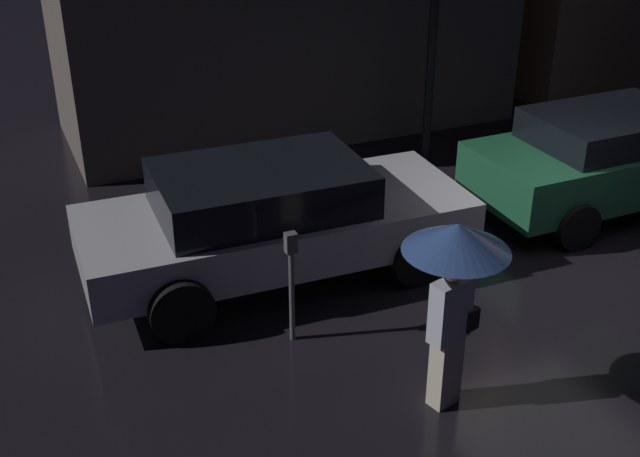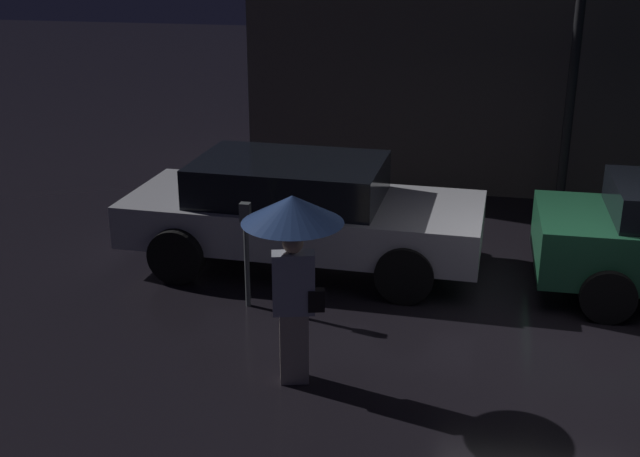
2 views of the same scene
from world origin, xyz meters
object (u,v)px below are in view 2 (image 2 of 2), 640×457
(pedestrian_with_umbrella, at_px, (293,238))
(parking_meter, at_px, (246,243))
(parked_car_silver, at_px, (300,209))
(street_lamp_near, at_px, (579,18))

(pedestrian_with_umbrella, distance_m, parking_meter, 1.96)
(pedestrian_with_umbrella, bearing_deg, parked_car_silver, 86.71)
(parked_car_silver, distance_m, street_lamp_near, 4.82)
(parking_meter, bearing_deg, street_lamp_near, 44.49)
(parked_car_silver, bearing_deg, parking_meter, -100.99)
(parked_car_silver, height_order, street_lamp_near, street_lamp_near)
(pedestrian_with_umbrella, relative_size, street_lamp_near, 0.44)
(pedestrian_with_umbrella, bearing_deg, street_lamp_near, 46.23)
(parking_meter, distance_m, street_lamp_near, 5.84)
(pedestrian_with_umbrella, height_order, street_lamp_near, street_lamp_near)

